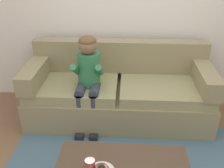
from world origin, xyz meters
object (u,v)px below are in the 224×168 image
person_child (88,74)px  toy_controller (168,161)px  couch (119,92)px  mug (90,165)px

person_child → toy_controller: person_child is taller
couch → mug: bearing=-97.4°
couch → person_child: 0.52m
couch → mug: 1.39m
mug → couch: bearing=82.6°
person_child → toy_controller: (0.88, -0.66, -0.65)m
toy_controller → mug: bearing=-173.5°
couch → toy_controller: size_ratio=9.81×
toy_controller → couch: bearing=92.4°
mug → toy_controller: size_ratio=0.40×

